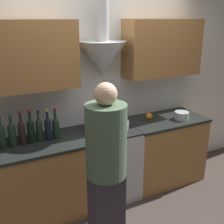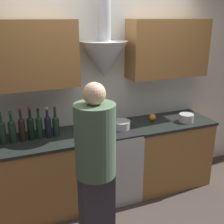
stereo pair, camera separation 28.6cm
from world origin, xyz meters
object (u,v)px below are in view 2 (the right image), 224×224
object	(u,v)px
wine_bottle_4	(22,128)
stock_pot	(97,125)
wine_bottle_7	(48,125)
mixing_bowl	(121,125)
wine_bottle_6	(39,126)
wine_bottle_5	(31,127)
orange_fruit	(153,117)
wine_bottle_8	(56,125)
saucepan	(186,118)
wine_bottle_3	(12,130)
wine_bottle_2	(2,131)
stove_range	(109,163)
person_foreground_left	(96,171)

from	to	relation	value
wine_bottle_4	stock_pot	distance (m)	0.84
wine_bottle_7	mixing_bowl	bearing A→B (deg)	-3.18
wine_bottle_4	wine_bottle_7	xyz separation A→B (m)	(0.27, -0.01, -0.00)
wine_bottle_4	wine_bottle_6	xyz separation A→B (m)	(0.18, 0.01, -0.01)
wine_bottle_4	stock_pot	world-z (taller)	wine_bottle_4
wine_bottle_5	stock_pot	size ratio (longest dim) A/B	1.63
wine_bottle_5	orange_fruit	bearing A→B (deg)	0.83
wine_bottle_8	saucepan	xyz separation A→B (m)	(1.63, -0.16, -0.08)
wine_bottle_3	stock_pot	bearing A→B (deg)	-1.20
wine_bottle_2	wine_bottle_3	size ratio (longest dim) A/B	1.01
stove_range	wine_bottle_7	bearing A→B (deg)	177.20
stove_range	wine_bottle_4	world-z (taller)	wine_bottle_4
wine_bottle_6	wine_bottle_8	size ratio (longest dim) A/B	1.00
wine_bottle_2	mixing_bowl	size ratio (longest dim) A/B	1.49
wine_bottle_3	wine_bottle_4	size ratio (longest dim) A/B	0.94
orange_fruit	stove_range	bearing A→B (deg)	-173.87
stove_range	wine_bottle_3	size ratio (longest dim) A/B	2.61
mixing_bowl	wine_bottle_4	bearing A→B (deg)	177.27
wine_bottle_4	orange_fruit	bearing A→B (deg)	0.97
stove_range	mixing_bowl	world-z (taller)	mixing_bowl
wine_bottle_8	wine_bottle_6	bearing A→B (deg)	178.41
wine_bottle_3	stock_pot	size ratio (longest dim) A/B	1.54
stock_pot	person_foreground_left	size ratio (longest dim) A/B	0.13
person_foreground_left	stock_pot	bearing A→B (deg)	71.00
wine_bottle_2	mixing_bowl	distance (m)	1.33
orange_fruit	wine_bottle_3	bearing A→B (deg)	-179.05
wine_bottle_3	wine_bottle_4	bearing A→B (deg)	0.65
wine_bottle_6	saucepan	size ratio (longest dim) A/B	1.85
wine_bottle_3	wine_bottle_5	world-z (taller)	wine_bottle_5
stove_range	orange_fruit	xyz separation A→B (m)	(0.63, 0.07, 0.49)
wine_bottle_4	person_foreground_left	world-z (taller)	person_foreground_left
wine_bottle_6	wine_bottle_7	size ratio (longest dim) A/B	0.98
wine_bottle_3	saucepan	world-z (taller)	wine_bottle_3
wine_bottle_3	wine_bottle_5	distance (m)	0.19
stove_range	wine_bottle_4	size ratio (longest dim) A/B	2.47
wine_bottle_5	mixing_bowl	xyz separation A→B (m)	(1.03, -0.06, -0.10)
wine_bottle_4	wine_bottle_5	world-z (taller)	same
wine_bottle_4	saucepan	world-z (taller)	wine_bottle_4
stove_range	wine_bottle_6	bearing A→B (deg)	176.46
wine_bottle_2	stock_pot	size ratio (longest dim) A/B	1.56
stove_range	stock_pot	bearing A→B (deg)	172.25
stove_range	wine_bottle_3	world-z (taller)	wine_bottle_3
wine_bottle_2	wine_bottle_4	size ratio (longest dim) A/B	0.95
wine_bottle_3	person_foreground_left	size ratio (longest dim) A/B	0.20
wine_bottle_6	stock_pot	world-z (taller)	wine_bottle_6
saucepan	person_foreground_left	distance (m)	1.68
wine_bottle_7	wine_bottle_2	bearing A→B (deg)	179.40
stock_pot	saucepan	distance (m)	1.17
wine_bottle_7	saucepan	size ratio (longest dim) A/B	1.89
wine_bottle_4	stove_range	bearing A→B (deg)	-2.38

